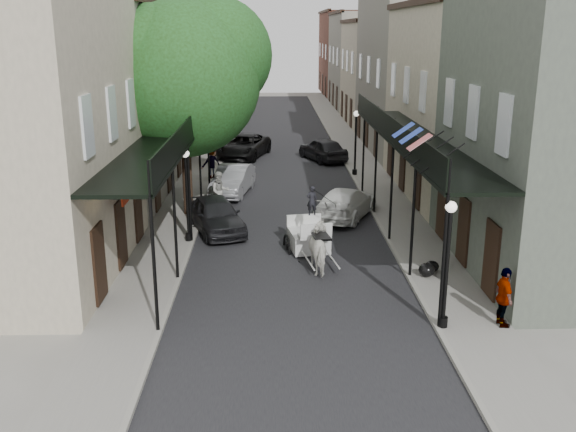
{
  "coord_description": "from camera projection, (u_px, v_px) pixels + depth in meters",
  "views": [
    {
      "loc": [
        -0.75,
        -18.59,
        8.28
      ],
      "look_at": [
        -0.16,
        4.33,
        1.6
      ],
      "focal_mm": 40.0,
      "sensor_mm": 36.0,
      "label": 1
    }
  ],
  "objects": [
    {
      "name": "car_left_near",
      "position": [
        216.0,
        215.0,
        27.1
      ],
      "size": [
        3.12,
        4.76,
        1.51
      ],
      "primitive_type": "imported",
      "rotation": [
        0.0,
        0.0,
        0.33
      ],
      "color": "black",
      "rests_on": "ground"
    },
    {
      "name": "tree_near",
      "position": [
        192.0,
        72.0,
        28.03
      ],
      "size": [
        7.31,
        6.8,
        9.63
      ],
      "color": "#382619",
      "rests_on": "sidewalk_left"
    },
    {
      "name": "gallery_left",
      "position": [
        171.0,
        140.0,
        25.63
      ],
      "size": [
        2.2,
        18.05,
        4.88
      ],
      "color": "black",
      "rests_on": "sidewalk_left"
    },
    {
      "name": "road",
      "position": [
        284.0,
        170.0,
        39.37
      ],
      "size": [
        8.0,
        90.0,
        0.01
      ],
      "primitive_type": "cube",
      "color": "black",
      "rests_on": "ground"
    },
    {
      "name": "tree_far",
      "position": [
        217.0,
        69.0,
        41.64
      ],
      "size": [
        6.45,
        6.0,
        8.61
      ],
      "color": "#382619",
      "rests_on": "sidewalk_left"
    },
    {
      "name": "car_right_near",
      "position": [
        345.0,
        203.0,
        29.19
      ],
      "size": [
        3.68,
        5.1,
        1.37
      ],
      "primitive_type": "imported",
      "rotation": [
        0.0,
        0.0,
        2.72
      ],
      "color": "white",
      "rests_on": "ground"
    },
    {
      "name": "car_right_far",
      "position": [
        323.0,
        149.0,
        41.88
      ],
      "size": [
        3.34,
        4.82,
        1.52
      ],
      "primitive_type": "imported",
      "rotation": [
        0.0,
        0.0,
        3.53
      ],
      "color": "black",
      "rests_on": "ground"
    },
    {
      "name": "gallery_right",
      "position": [
        409.0,
        139.0,
        25.86
      ],
      "size": [
        2.2,
        18.05,
        4.88
      ],
      "color": "black",
      "rests_on": "sidewalk_right"
    },
    {
      "name": "ground",
      "position": [
        297.0,
        303.0,
        20.18
      ],
      "size": [
        140.0,
        140.0,
        0.0
      ],
      "primitive_type": "plane",
      "color": "gray",
      "rests_on": "ground"
    },
    {
      "name": "pedestrian_sidewalk_left",
      "position": [
        211.0,
        162.0,
        36.39
      ],
      "size": [
        1.35,
        1.2,
        1.82
      ],
      "primitive_type": "imported",
      "rotation": [
        0.0,
        0.0,
        3.72
      ],
      "color": "gray",
      "rests_on": "sidewalk_left"
    },
    {
      "name": "carriage",
      "position": [
        306.0,
        222.0,
        25.05
      ],
      "size": [
        1.9,
        2.6,
        2.73
      ],
      "rotation": [
        0.0,
        0.0,
        0.16
      ],
      "color": "black",
      "rests_on": "ground"
    },
    {
      "name": "sidewalk_right",
      "position": [
        365.0,
        168.0,
        39.48
      ],
      "size": [
        2.2,
        90.0,
        0.12
      ],
      "primitive_type": "cube",
      "color": "gray",
      "rests_on": "ground"
    },
    {
      "name": "sidewalk_left",
      "position": [
        202.0,
        169.0,
        39.23
      ],
      "size": [
        2.2,
        90.0,
        0.12
      ],
      "primitive_type": "cube",
      "color": "gray",
      "rests_on": "ground"
    },
    {
      "name": "lamppost_left",
      "position": [
        187.0,
        194.0,
        25.26
      ],
      "size": [
        0.32,
        0.32,
        3.71
      ],
      "color": "black",
      "rests_on": "sidewalk_left"
    },
    {
      "name": "pedestrian_sidewalk_right",
      "position": [
        504.0,
        297.0,
        18.12
      ],
      "size": [
        0.46,
        1.05,
        1.77
      ],
      "primitive_type": "imported",
      "rotation": [
        0.0,
        0.0,
        1.6
      ],
      "color": "gray",
      "rests_on": "sidewalk_right"
    },
    {
      "name": "trash_bags",
      "position": [
        429.0,
        269.0,
        22.15
      ],
      "size": [
        0.82,
        0.97,
        0.47
      ],
      "color": "black",
      "rests_on": "sidewalk_right"
    },
    {
      "name": "car_left_mid",
      "position": [
        233.0,
        180.0,
        33.34
      ],
      "size": [
        2.29,
        4.68,
        1.48
      ],
      "primitive_type": "imported",
      "rotation": [
        0.0,
        0.0,
        -0.17
      ],
      "color": "gray",
      "rests_on": "ground"
    },
    {
      "name": "pedestrian_walking",
      "position": [
        220.0,
        192.0,
        30.14
      ],
      "size": [
        1.12,
        1.01,
        1.9
      ],
      "primitive_type": "imported",
      "rotation": [
        0.0,
        0.0,
        0.37
      ],
      "color": "#A4A49B",
      "rests_on": "ground"
    },
    {
      "name": "car_left_far",
      "position": [
        244.0,
        146.0,
        42.94
      ],
      "size": [
        3.88,
        5.95,
        1.52
      ],
      "primitive_type": "imported",
      "rotation": [
        0.0,
        0.0,
        -0.27
      ],
      "color": "black",
      "rests_on": "ground"
    },
    {
      "name": "building_row_right",
      "position": [
        397.0,
        72.0,
        47.72
      ],
      "size": [
        5.0,
        80.0,
        10.5
      ],
      "primitive_type": "cube",
      "color": "slate",
      "rests_on": "ground"
    },
    {
      "name": "building_row_left",
      "position": [
        165.0,
        72.0,
        47.29
      ],
      "size": [
        5.0,
        80.0,
        10.5
      ],
      "primitive_type": "cube",
      "color": "beige",
      "rests_on": "ground"
    },
    {
      "name": "lamppost_right_far",
      "position": [
        356.0,
        142.0,
        36.98
      ],
      "size": [
        0.32,
        0.32,
        3.71
      ],
      "color": "black",
      "rests_on": "sidewalk_right"
    },
    {
      "name": "lamppost_right_near",
      "position": [
        447.0,
        263.0,
        17.79
      ],
      "size": [
        0.32,
        0.32,
        3.71
      ],
      "color": "black",
      "rests_on": "sidewalk_right"
    },
    {
      "name": "horse",
      "position": [
        322.0,
        249.0,
        22.72
      ],
      "size": [
        1.19,
        2.05,
        1.63
      ],
      "primitive_type": "imported",
      "rotation": [
        0.0,
        0.0,
        3.31
      ],
      "color": "silver",
      "rests_on": "ground"
    }
  ]
}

